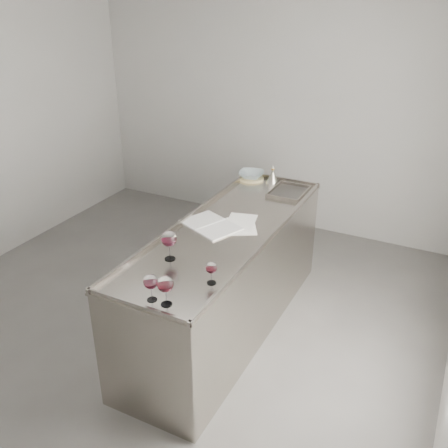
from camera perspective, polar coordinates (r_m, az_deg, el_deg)
The scene contains 12 objects.
room_shell at distance 3.74m, azimuth -8.64°, elevation 5.52°, with size 4.54×5.04×2.84m.
counter at distance 4.15m, azimuth 0.32°, elevation -6.31°, with size 0.77×2.42×0.97m.
wine_glass_left at distance 3.45m, azimuth -6.31°, elevation -1.77°, with size 0.11×0.11×0.22m.
wine_glass_middle at distance 3.04m, azimuth -8.37°, elevation -6.61°, with size 0.09×0.09×0.18m.
wine_glass_right at distance 2.98m, azimuth -6.72°, elevation -6.91°, with size 0.10×0.10×0.20m.
wine_glass_small at distance 3.18m, azimuth -1.46°, elevation -5.11°, with size 0.08×0.08×0.15m.
notebook at distance 3.96m, azimuth -1.54°, elevation -0.12°, with size 0.54×0.47×0.02m.
loose_paper_top at distance 3.96m, azimuth 1.99°, elevation -0.24°, with size 0.23×0.32×0.00m, color white.
loose_paper_under at distance 4.02m, azimuth 1.93°, elevation 0.24°, with size 0.23×0.32×0.00m, color silver.
trivet at distance 4.92m, azimuth 3.13°, elevation 5.23°, with size 0.24×0.24×0.02m, color #C5B77F.
ceramic_bowl at distance 4.91m, azimuth 3.14°, elevation 5.67°, with size 0.24×0.24×0.06m, color gray.
wine_funnel at distance 4.83m, azimuth 5.57°, elevation 5.31°, with size 0.13×0.13×0.19m.
Camera 1 is at (2.07, -2.84, 2.69)m, focal length 40.00 mm.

